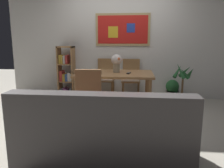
% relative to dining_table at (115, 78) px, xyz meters
% --- Properties ---
extents(ground_plane, '(12.00, 12.00, 0.00)m').
position_rel_dining_table_xyz_m(ground_plane, '(0.04, -0.46, -0.63)').
color(ground_plane, beige).
extents(wall_back_with_painting, '(5.20, 0.14, 2.60)m').
position_rel_dining_table_xyz_m(wall_back_with_painting, '(0.04, 1.08, 0.67)').
color(wall_back_with_painting, silver).
rests_on(wall_back_with_painting, ground_plane).
extents(dining_table, '(1.41, 0.96, 0.73)m').
position_rel_dining_table_xyz_m(dining_table, '(0.00, 0.00, 0.00)').
color(dining_table, '#9E7042').
rests_on(dining_table, ground_plane).
extents(dining_chair_near_left, '(0.40, 0.41, 0.91)m').
position_rel_dining_table_xyz_m(dining_chair_near_left, '(-0.30, -0.87, -0.10)').
color(dining_chair_near_left, '#9E7042').
rests_on(dining_chair_near_left, ground_plane).
extents(dining_chair_far_right, '(0.40, 0.41, 0.91)m').
position_rel_dining_table_xyz_m(dining_chair_far_right, '(0.29, 0.83, -0.10)').
color(dining_chair_far_right, '#9E7042').
rests_on(dining_chair_far_right, ground_plane).
extents(dining_chair_far_left, '(0.40, 0.41, 0.91)m').
position_rel_dining_table_xyz_m(dining_chair_far_left, '(-0.28, 0.86, -0.10)').
color(dining_chair_far_left, '#9E7042').
rests_on(dining_chair_far_left, ground_plane).
extents(leather_couch, '(1.80, 0.84, 0.84)m').
position_rel_dining_table_xyz_m(leather_couch, '(0.05, -1.86, -0.32)').
color(leather_couch, '#514C4C').
rests_on(leather_couch, ground_plane).
extents(bookshelf, '(0.36, 0.28, 1.19)m').
position_rel_dining_table_xyz_m(bookshelf, '(-1.18, 0.80, -0.10)').
color(bookshelf, '#9E7042').
rests_on(bookshelf, ground_plane).
extents(potted_ivy, '(0.30, 0.32, 0.49)m').
position_rel_dining_table_xyz_m(potted_ivy, '(1.21, 0.82, -0.41)').
color(potted_ivy, '#B2ADA3').
rests_on(potted_ivy, ground_plane).
extents(potted_palm, '(0.42, 0.40, 0.88)m').
position_rel_dining_table_xyz_m(potted_palm, '(1.35, 0.46, -0.31)').
color(potted_palm, '#4C4742').
rests_on(potted_palm, ground_plane).
extents(flower_vase, '(0.21, 0.21, 0.34)m').
position_rel_dining_table_xyz_m(flower_vase, '(0.03, 0.06, 0.30)').
color(flower_vase, tan).
rests_on(flower_vase, dining_table).
extents(tv_remote, '(0.07, 0.16, 0.02)m').
position_rel_dining_table_xyz_m(tv_remote, '(0.26, -0.09, 0.10)').
color(tv_remote, black).
rests_on(tv_remote, dining_table).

